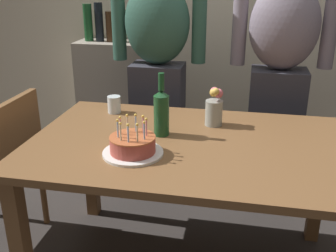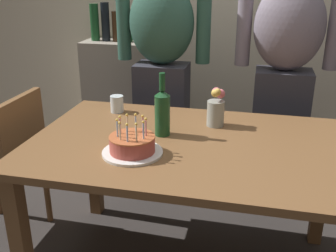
# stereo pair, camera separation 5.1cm
# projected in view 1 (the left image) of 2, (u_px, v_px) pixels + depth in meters

# --- Properties ---
(dining_table) EXTENTS (1.50, 0.96, 0.74)m
(dining_table) POSITION_uv_depth(u_px,v_px,m) (189.00, 161.00, 1.89)
(dining_table) COLOR brown
(dining_table) RESTS_ON ground_plane
(birthday_cake) EXTENTS (0.26, 0.26, 0.17)m
(birthday_cake) POSITION_uv_depth(u_px,v_px,m) (133.00, 146.00, 1.72)
(birthday_cake) COLOR white
(birthday_cake) RESTS_ON dining_table
(water_glass_near) EXTENTS (0.07, 0.07, 0.09)m
(water_glass_near) POSITION_uv_depth(u_px,v_px,m) (114.00, 104.00, 2.22)
(water_glass_near) COLOR silver
(water_glass_near) RESTS_ON dining_table
(wine_bottle) EXTENTS (0.07, 0.07, 0.31)m
(wine_bottle) POSITION_uv_depth(u_px,v_px,m) (161.00, 111.00, 1.89)
(wine_bottle) COLOR #194723
(wine_bottle) RESTS_ON dining_table
(flower_vase) EXTENTS (0.09, 0.09, 0.20)m
(flower_vase) POSITION_uv_depth(u_px,v_px,m) (214.00, 108.00, 2.03)
(flower_vase) COLOR #999E93
(flower_vase) RESTS_ON dining_table
(person_man_bearded) EXTENTS (0.61, 0.27, 1.66)m
(person_man_bearded) POSITION_uv_depth(u_px,v_px,m) (158.00, 71.00, 2.59)
(person_man_bearded) COLOR #33333D
(person_man_bearded) RESTS_ON ground_plane
(person_woman_cardigan) EXTENTS (0.61, 0.27, 1.66)m
(person_woman_cardigan) POSITION_uv_depth(u_px,v_px,m) (279.00, 77.00, 2.45)
(person_woman_cardigan) COLOR #33333D
(person_woman_cardigan) RESTS_ON ground_plane
(dining_chair) EXTENTS (0.42, 0.42, 0.87)m
(dining_chair) POSITION_uv_depth(u_px,v_px,m) (6.00, 160.00, 2.18)
(dining_chair) COLOR brown
(dining_chair) RESTS_ON ground_plane
(shelf_cabinet) EXTENTS (0.64, 0.30, 1.26)m
(shelf_cabinet) POSITION_uv_depth(u_px,v_px,m) (119.00, 97.00, 3.30)
(shelf_cabinet) COLOR #9E9384
(shelf_cabinet) RESTS_ON ground_plane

